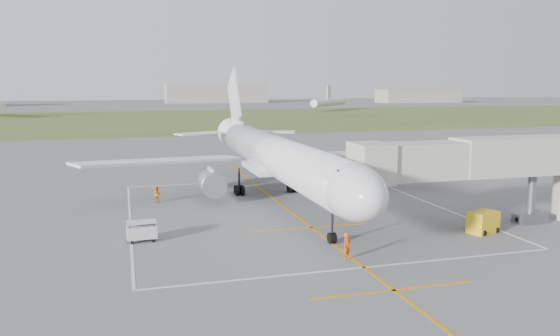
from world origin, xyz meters
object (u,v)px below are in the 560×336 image
object	(u,v)px
jet_bridge	(510,168)
gpu_unit	(483,222)
baggage_cart	(142,231)
ramp_worker_nose	(347,246)
ramp_worker_wing	(157,194)
airliner	(276,157)

from	to	relation	value
jet_bridge	gpu_unit	distance (m)	5.47
baggage_cart	ramp_worker_nose	size ratio (longest dim) A/B	1.23
gpu_unit	baggage_cart	size ratio (longest dim) A/B	1.19
gpu_unit	ramp_worker_wing	xyz separation A→B (m)	(-23.61, 18.34, -0.05)
jet_bridge	airliner	bearing A→B (deg)	137.81
airliner	ramp_worker_nose	bearing A→B (deg)	-91.22
jet_bridge	gpu_unit	size ratio (longest dim) A/B	8.96
airliner	gpu_unit	bearing A→B (deg)	-52.32
baggage_cart	ramp_worker_nose	distance (m)	15.13
gpu_unit	airliner	bearing A→B (deg)	109.68
ramp_worker_wing	gpu_unit	bearing A→B (deg)	-174.17
airliner	gpu_unit	size ratio (longest dim) A/B	17.89
ramp_worker_nose	ramp_worker_wing	size ratio (longest dim) A/B	1.13
airliner	baggage_cart	world-z (taller)	airliner
airliner	ramp_worker_nose	distance (m)	19.27
jet_bridge	ramp_worker_nose	xyz separation A→B (m)	(-16.12, -4.70, -3.86)
ramp_worker_nose	airliner	bearing A→B (deg)	61.35
gpu_unit	ramp_worker_nose	distance (m)	13.03
ramp_worker_nose	jet_bridge	bearing A→B (deg)	-11.20
ramp_worker_nose	baggage_cart	bearing A→B (deg)	120.51
jet_bridge	ramp_worker_nose	world-z (taller)	jet_bridge
jet_bridge	ramp_worker_wing	distance (m)	32.07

